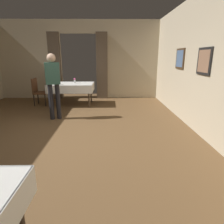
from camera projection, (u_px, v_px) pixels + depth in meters
ground at (53, 137)px, 4.13m from camera, size 10.08×10.08×0.00m
wall_right at (213, 64)px, 3.77m from camera, size 0.16×8.40×3.00m
wall_back at (79, 60)px, 7.74m from camera, size 6.40×0.27×3.00m
dining_table_mid at (71, 86)px, 6.78m from camera, size 1.51×1.04×0.75m
chair_mid_left at (38, 90)px, 6.75m from camera, size 0.44×0.44×0.93m
flower_vase_mid at (75, 80)px, 6.80m from camera, size 0.07×0.07×0.18m
plate_mid_b at (60, 85)px, 6.44m from camera, size 0.19×0.19×0.01m
person_waiter_by_doorway at (53, 81)px, 5.07m from camera, size 0.41×0.31×1.72m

